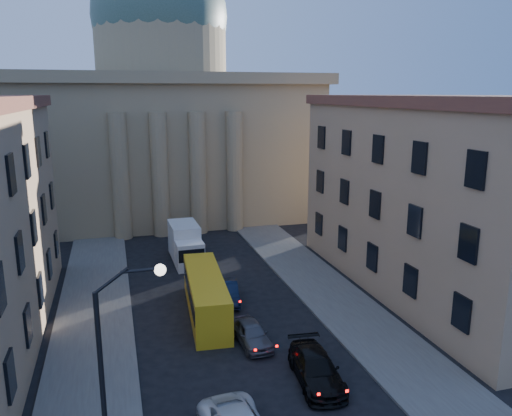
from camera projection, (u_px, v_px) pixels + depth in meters
The scene contains 10 objects.
sidewalk_left at pixel (91, 358), 28.49m from camera, with size 5.00×60.00×0.15m, color #504D49.
sidewalk_right at pixel (360, 321), 33.07m from camera, with size 5.00×60.00×0.15m, color #504D49.
church at pixel (164, 117), 63.21m from camera, with size 68.02×28.76×36.60m.
building_right at pixel (442, 194), 37.46m from camera, with size 11.60×26.60×14.70m.
street_lamp at pixel (115, 359), 18.37m from camera, with size 2.62×0.44×8.83m.
car_right_mid at pixel (316, 369), 26.14m from camera, with size 2.14×5.26×1.53m, color black.
car_right_far at pixel (252, 333), 30.10m from camera, with size 1.65×4.11×1.40m, color #4F4E53.
car_right_distant at pixel (227, 292), 36.33m from camera, with size 1.52×4.37×1.44m, color black.
city_bus at pixel (206, 294), 34.03m from camera, with size 3.00×10.09×2.80m.
box_truck at pixel (186, 245), 44.75m from camera, with size 2.50×6.10×3.33m.
Camera 1 is at (-6.59, -9.42, 14.87)m, focal length 35.00 mm.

